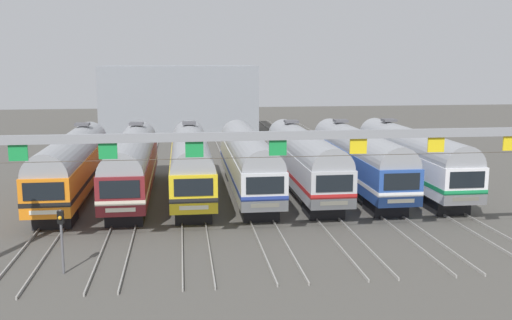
% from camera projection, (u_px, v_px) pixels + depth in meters
% --- Properties ---
extents(ground_plane, '(160.00, 160.00, 0.00)m').
position_uv_depth(ground_plane, '(248.00, 195.00, 43.71)').
color(ground_plane, '#4C4944').
extents(track_bed, '(26.82, 70.00, 0.15)m').
position_uv_depth(track_bed, '(229.00, 157.00, 60.31)').
color(track_bed, gray).
rests_on(track_bed, ground).
extents(commuter_train_orange, '(2.88, 18.06, 5.05)m').
position_uv_depth(commuter_train_orange, '(72.00, 164.00, 41.66)').
color(commuter_train_orange, orange).
rests_on(commuter_train_orange, ground).
extents(commuter_train_maroon, '(2.88, 18.06, 5.05)m').
position_uv_depth(commuter_train_maroon, '(132.00, 162.00, 42.19)').
color(commuter_train_maroon, maroon).
rests_on(commuter_train_maroon, ground).
extents(commuter_train_yellow, '(2.88, 18.06, 5.05)m').
position_uv_depth(commuter_train_yellow, '(191.00, 161.00, 42.72)').
color(commuter_train_yellow, gold).
rests_on(commuter_train_yellow, ground).
extents(commuter_train_silver, '(2.88, 18.06, 4.77)m').
position_uv_depth(commuter_train_silver, '(248.00, 160.00, 43.25)').
color(commuter_train_silver, silver).
rests_on(commuter_train_silver, ground).
extents(commuter_train_stainless, '(2.88, 18.06, 5.05)m').
position_uv_depth(commuter_train_stainless, '(303.00, 158.00, 43.78)').
color(commuter_train_stainless, '#B2B5BA').
rests_on(commuter_train_stainless, ground).
extents(commuter_train_blue, '(2.88, 18.06, 5.05)m').
position_uv_depth(commuter_train_blue, '(358.00, 157.00, 44.31)').
color(commuter_train_blue, '#284C9E').
rests_on(commuter_train_blue, ground).
extents(commuter_train_white, '(2.88, 18.06, 5.05)m').
position_uv_depth(commuter_train_white, '(411.00, 156.00, 44.84)').
color(commuter_train_white, white).
rests_on(commuter_train_white, ground).
extents(catenary_gantry, '(30.56, 0.44, 6.97)m').
position_uv_depth(catenary_gantry, '(278.00, 151.00, 29.59)').
color(catenary_gantry, gray).
rests_on(catenary_gantry, ground).
extents(yard_signal_mast, '(0.28, 0.35, 3.13)m').
position_uv_depth(yard_signal_mast, '(61.00, 229.00, 27.33)').
color(yard_signal_mast, '#59595E').
rests_on(yard_signal_mast, ground).
extents(maintenance_building, '(20.79, 10.00, 9.15)m').
position_uv_depth(maintenance_building, '(179.00, 99.00, 80.06)').
color(maintenance_building, gray).
rests_on(maintenance_building, ground).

